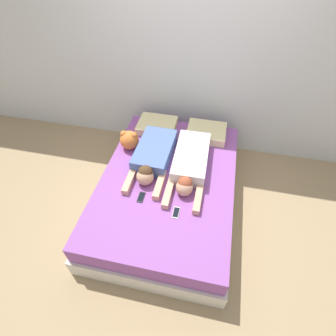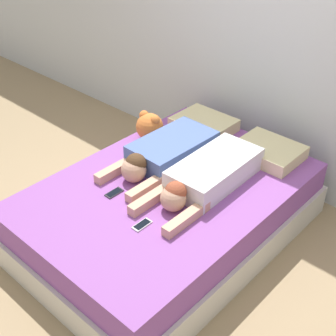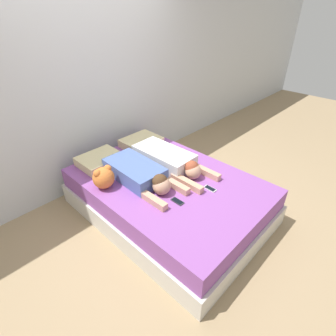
{
  "view_description": "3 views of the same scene",
  "coord_description": "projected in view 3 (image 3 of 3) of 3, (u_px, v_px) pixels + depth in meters",
  "views": [
    {
      "loc": [
        0.41,
        -1.9,
        2.66
      ],
      "look_at": [
        0.0,
        0.0,
        0.62
      ],
      "focal_mm": 28.0,
      "sensor_mm": 36.0,
      "label": 1
    },
    {
      "loc": [
        1.87,
        -2.04,
        2.48
      ],
      "look_at": [
        0.0,
        0.0,
        0.62
      ],
      "focal_mm": 50.0,
      "sensor_mm": 36.0,
      "label": 2
    },
    {
      "loc": [
        -1.72,
        -1.66,
        2.15
      ],
      "look_at": [
        0.0,
        0.0,
        0.62
      ],
      "focal_mm": 28.0,
      "sensor_mm": 36.0,
      "label": 3
    }
  ],
  "objects": [
    {
      "name": "plush_toy",
      "position": [
        104.0,
        177.0,
        2.74
      ],
      "size": [
        0.23,
        0.23,
        0.24
      ],
      "color": "orange",
      "rests_on": "bed"
    },
    {
      "name": "ground_plane",
      "position": [
        168.0,
        211.0,
        3.17
      ],
      "size": [
        12.0,
        12.0,
        0.0
      ],
      "primitive_type": "plane",
      "color": "#9E8460"
    },
    {
      "name": "person_right",
      "position": [
        170.0,
        160.0,
        3.1
      ],
      "size": [
        0.38,
        1.08,
        0.21
      ],
      "color": "silver",
      "rests_on": "bed"
    },
    {
      "name": "pillow_head_left",
      "position": [
        100.0,
        160.0,
        3.17
      ],
      "size": [
        0.49,
        0.4,
        0.11
      ],
      "color": "beige",
      "rests_on": "bed"
    },
    {
      "name": "bed",
      "position": [
        168.0,
        196.0,
        3.05
      ],
      "size": [
        1.52,
        2.17,
        0.47
      ],
      "color": "beige",
      "rests_on": "ground_plane"
    },
    {
      "name": "cell_phone_right",
      "position": [
        210.0,
        189.0,
        2.76
      ],
      "size": [
        0.06,
        0.14,
        0.01
      ],
      "color": "silver",
      "rests_on": "bed"
    },
    {
      "name": "cell_phone_left",
      "position": [
        177.0,
        201.0,
        2.59
      ],
      "size": [
        0.06,
        0.14,
        0.01
      ],
      "color": "#2D2D33",
      "rests_on": "bed"
    },
    {
      "name": "wall_back",
      "position": [
        95.0,
        84.0,
        3.19
      ],
      "size": [
        12.0,
        0.06,
        2.6
      ],
      "color": "silver",
      "rests_on": "ground_plane"
    },
    {
      "name": "person_left",
      "position": [
        141.0,
        174.0,
        2.85
      ],
      "size": [
        0.41,
        0.99,
        0.22
      ],
      "color": "#4C66A5",
      "rests_on": "bed"
    },
    {
      "name": "pillow_head_right",
      "position": [
        141.0,
        142.0,
        3.57
      ],
      "size": [
        0.49,
        0.4,
        0.11
      ],
      "color": "beige",
      "rests_on": "bed"
    }
  ]
}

